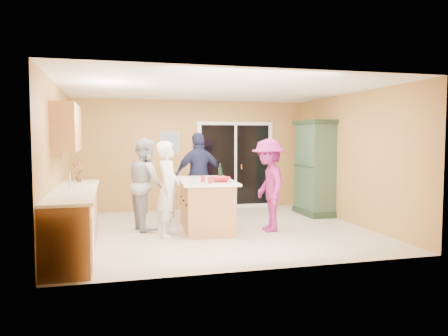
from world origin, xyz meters
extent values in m
plane|color=beige|center=(0.00, 0.00, 0.00)|extent=(5.50, 5.50, 0.00)
cube|color=white|center=(0.00, 0.00, 2.60)|extent=(5.50, 5.00, 0.10)
cube|color=#D9AE59|center=(0.00, 2.50, 1.30)|extent=(5.50, 0.10, 2.60)
cube|color=#D9AE59|center=(0.00, -2.50, 1.30)|extent=(5.50, 0.10, 2.60)
cube|color=#D9AE59|center=(-2.75, 0.00, 1.30)|extent=(0.10, 5.00, 2.60)
cube|color=#D9AE59|center=(2.75, 0.00, 1.30)|extent=(0.10, 5.00, 2.60)
cube|color=#B97248|center=(-2.45, -0.90, 0.45)|extent=(0.60, 3.00, 0.90)
cube|color=silver|center=(-2.44, -2.00, 0.40)|extent=(0.62, 0.60, 0.72)
cube|color=white|center=(-2.44, -0.90, 0.92)|extent=(0.65, 3.05, 0.04)
cylinder|color=silver|center=(-2.45, -1.40, 1.09)|extent=(0.02, 0.02, 0.30)
cube|color=#B97248|center=(-2.58, -0.20, 1.88)|extent=(0.35, 1.60, 0.75)
cube|color=white|center=(1.05, 2.47, 1.05)|extent=(1.90, 0.05, 2.10)
cube|color=black|center=(1.05, 2.46, 1.05)|extent=(1.70, 0.03, 1.94)
cube|color=white|center=(1.05, 2.45, 1.05)|extent=(0.06, 0.04, 1.94)
cube|color=silver|center=(1.20, 2.44, 1.00)|extent=(0.02, 0.03, 0.12)
cube|color=tan|center=(-0.55, 2.48, 1.60)|extent=(0.46, 0.03, 0.56)
cube|color=#455E8F|center=(-0.55, 2.47, 1.60)|extent=(0.38, 0.02, 0.48)
cube|color=#B97248|center=(-0.19, 0.10, 0.45)|extent=(0.93, 1.64, 0.90)
cube|color=white|center=(-0.19, 0.10, 0.92)|extent=(1.10, 1.85, 0.04)
cube|color=black|center=(-0.19, 0.10, 0.05)|extent=(0.84, 1.55, 0.10)
cube|color=#1D301F|center=(2.49, 1.09, 0.06)|extent=(0.58, 1.10, 0.12)
cube|color=#365138|center=(2.49, 1.09, 1.04)|extent=(0.52, 1.04, 1.95)
cube|color=#1D301F|center=(2.49, 1.09, 2.05)|extent=(0.60, 1.14, 0.08)
imported|color=silver|center=(-0.94, -0.26, 0.83)|extent=(0.58, 0.71, 1.66)
imported|color=#A4A4A7|center=(-1.27, 0.43, 0.86)|extent=(0.81, 0.95, 1.71)
imported|color=#1C203E|center=(-0.11, 1.18, 0.91)|extent=(1.12, 0.59, 1.82)
imported|color=#851D55|center=(0.90, -0.27, 0.85)|extent=(0.73, 1.15, 1.69)
imported|color=#AB131E|center=(-0.02, -0.30, 0.98)|extent=(0.37, 0.37, 0.09)
imported|color=#A61022|center=(-2.45, 0.26, 1.12)|extent=(0.19, 0.13, 0.36)
cylinder|color=#AB131E|center=(-0.26, -0.54, 0.99)|extent=(0.08, 0.08, 0.10)
cylinder|color=#AB131E|center=(-0.33, -0.27, 0.99)|extent=(0.08, 0.08, 0.11)
cylinder|color=black|center=(0.05, -0.01, 1.05)|extent=(0.07, 0.07, 0.23)
cylinder|color=black|center=(0.05, -0.01, 1.21)|extent=(0.03, 0.03, 0.08)
cylinder|color=silver|center=(-0.34, 0.00, 0.95)|extent=(0.27, 0.27, 0.02)
camera|label=1|loc=(-1.89, -7.76, 1.72)|focal=35.00mm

